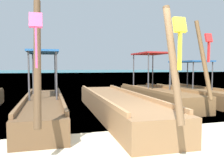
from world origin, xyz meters
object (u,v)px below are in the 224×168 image
(longtail_boat_orange_ribbon, at_px, (200,94))
(longtail_boat_red_ribbon, at_px, (158,95))
(longtail_boat_pink_ribbon, at_px, (44,106))
(longtail_boat_yellow_ribbon, at_px, (116,105))

(longtail_boat_orange_ribbon, bearing_deg, longtail_boat_red_ribbon, -174.62)
(longtail_boat_pink_ribbon, bearing_deg, longtail_boat_yellow_ribbon, -8.27)
(longtail_boat_pink_ribbon, xyz_separation_m, longtail_boat_orange_ribbon, (6.52, 1.44, -0.03))
(longtail_boat_red_ribbon, relative_size, longtail_boat_orange_ribbon, 0.83)
(longtail_boat_pink_ribbon, distance_m, longtail_boat_red_ribbon, 4.56)
(longtail_boat_pink_ribbon, distance_m, longtail_boat_yellow_ribbon, 2.19)
(longtail_boat_red_ribbon, distance_m, longtail_boat_orange_ribbon, 2.15)
(longtail_boat_yellow_ribbon, relative_size, longtail_boat_red_ribbon, 1.30)
(longtail_boat_yellow_ribbon, xyz_separation_m, longtail_boat_orange_ribbon, (4.35, 1.75, 0.00))
(longtail_boat_pink_ribbon, bearing_deg, longtail_boat_red_ribbon, 15.75)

